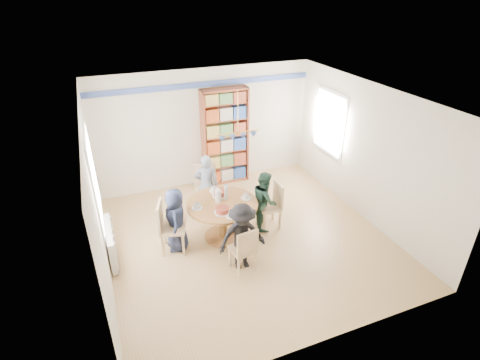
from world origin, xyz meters
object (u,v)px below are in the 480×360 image
radiator (111,243)px  chair_far (206,186)px  person_left (176,220)px  person_near (242,237)px  person_right (265,200)px  person_far (207,185)px  bookshelf (225,138)px  chair_near (245,248)px  chair_right (273,203)px  dining_table (222,212)px  chair_left (168,225)px

radiator → chair_far: chair_far is taller
person_left → person_near: (0.89, -0.91, 0.01)m
radiator → person_near: (2.02, -0.99, 0.26)m
person_right → person_far: 1.25m
radiator → bookshelf: bearing=36.0°
chair_near → chair_right: bearing=45.8°
dining_table → person_right: size_ratio=1.10×
chair_right → person_left: person_left is taller
person_near → chair_far: bearing=92.7°
radiator → person_near: size_ratio=0.82×
chair_near → person_right: size_ratio=0.72×
bookshelf → person_left: bearing=-128.4°
dining_table → chair_far: bearing=90.1°
dining_table → chair_left: (-1.02, -0.02, -0.01)m
radiator → chair_far: 2.21m
chair_left → bookshelf: bookshelf is taller
chair_left → chair_near: chair_left is taller
dining_table → chair_far: 1.01m
chair_right → chair_far: (-1.04, 1.00, 0.07)m
chair_right → bookshelf: (-0.22, 2.11, 0.60)m
chair_right → chair_far: bearing=136.2°
dining_table → bookshelf: bookshelf is taller
chair_right → bookshelf: 2.21m
bookshelf → radiator: bearing=-144.0°
dining_table → bookshelf: size_ratio=0.58×
dining_table → person_left: person_left is taller
dining_table → chair_right: (1.04, 0.02, -0.05)m
chair_far → chair_left: bearing=-134.7°
bookshelf → dining_table: bearing=-111.0°
radiator → person_right: 2.88m
chair_far → chair_near: (0.02, -2.05, -0.10)m
chair_near → person_left: person_left is taller
chair_left → radiator: bearing=173.9°
chair_left → person_far: bearing=42.8°
dining_table → person_near: bearing=-88.4°
chair_far → person_near: 1.92m
chair_left → person_right: person_right is taller
chair_near → person_near: person_near is taller
person_far → bookshelf: bearing=-107.8°
chair_left → person_left: 0.17m
chair_far → chair_near: 2.05m
person_right → person_far: size_ratio=0.90×
person_left → person_right: (1.74, 0.04, -0.01)m
radiator → chair_left: 1.00m
radiator → dining_table: (2.00, -0.09, 0.21)m
person_left → radiator: bearing=-84.2°
chair_left → chair_right: bearing=0.9°
radiator → chair_far: size_ratio=0.96×
person_left → bookshelf: (1.69, 2.13, 0.51)m
radiator → chair_near: 2.31m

